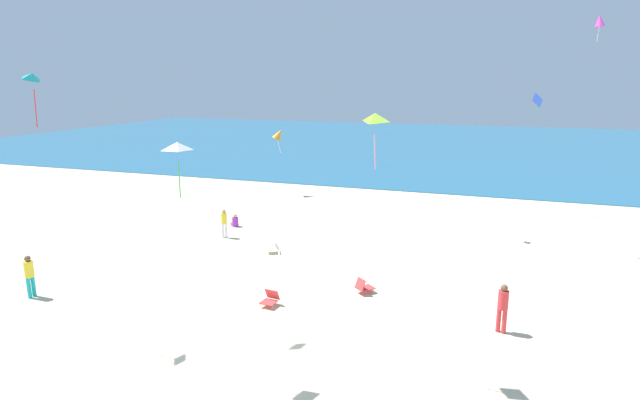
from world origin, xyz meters
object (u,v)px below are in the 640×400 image
at_px(kite_magenta, 600,21).
at_px(person_1, 224,221).
at_px(kite_white, 177,147).
at_px(person_0, 503,305).
at_px(beach_chair_far_right, 270,299).
at_px(beach_chair_mid_beach, 364,286).
at_px(person_3, 235,222).
at_px(kite_lime, 375,118).
at_px(person_2, 29,273).
at_px(kite_orange, 279,134).
at_px(kite_teal, 33,77).
at_px(kite_blue, 538,100).
at_px(beach_chair_far_left, 274,248).

bearing_deg(kite_magenta, person_1, -144.26).
bearing_deg(kite_white, person_0, 32.27).
bearing_deg(beach_chair_far_right, kite_white, 2.87).
xyz_separation_m(beach_chair_mid_beach, kite_magenta, (9.69, 17.69, 11.06)).
distance_m(beach_chair_far_right, person_3, 10.68).
height_order(beach_chair_mid_beach, person_0, person_0).
height_order(beach_chair_mid_beach, kite_lime, kite_lime).
bearing_deg(person_2, kite_lime, 3.57).
bearing_deg(person_2, beach_chair_mid_beach, 26.74).
height_order(beach_chair_mid_beach, kite_orange, kite_orange).
bearing_deg(beach_chair_far_right, kite_orange, -150.91).
height_order(person_2, kite_lime, kite_lime).
height_order(person_3, kite_white, kite_white).
xyz_separation_m(person_1, kite_teal, (0.28, -10.84, 7.10)).
bearing_deg(kite_magenta, kite_orange, -172.31).
bearing_deg(person_1, kite_magenta, -66.31).
relative_size(kite_lime, kite_blue, 1.22).
height_order(person_2, kite_orange, kite_orange).
distance_m(kite_teal, kite_orange, 21.67).
distance_m(person_0, person_1, 14.79).
bearing_deg(person_2, beach_chair_far_left, 55.42).
relative_size(person_2, person_3, 2.25).
relative_size(beach_chair_far_right, kite_lime, 0.46).
height_order(beach_chair_mid_beach, person_3, person_3).
height_order(person_0, person_3, person_0).
bearing_deg(kite_white, beach_chair_far_right, 85.87).
height_order(person_0, kite_teal, kite_teal).
height_order(person_0, kite_lime, kite_lime).
bearing_deg(person_0, person_3, -102.33).
height_order(kite_teal, kite_blue, kite_teal).
bearing_deg(kite_lime, kite_teal, -172.40).
bearing_deg(person_0, beach_chair_far_left, -97.24).
bearing_deg(kite_blue, kite_teal, -123.96).
bearing_deg(person_0, kite_magenta, -175.60).
bearing_deg(person_3, kite_magenta, -108.44).
bearing_deg(beach_chair_far_left, beach_chair_far_right, 87.12).
height_order(beach_chair_far_left, kite_magenta, kite_magenta).
bearing_deg(beach_chair_far_left, kite_orange, -93.45).
height_order(person_2, kite_magenta, kite_magenta).
xyz_separation_m(beach_chair_far_left, kite_lime, (6.52, -8.16, 6.75)).
distance_m(beach_chair_mid_beach, person_2, 12.44).
bearing_deg(beach_chair_far_left, kite_lime, 103.27).
bearing_deg(person_3, beach_chair_far_left, 179.30).
bearing_deg(kite_white, person_2, 163.92).
height_order(beach_chair_far_right, kite_orange, kite_orange).
relative_size(person_1, kite_white, 1.06).
bearing_deg(kite_white, beach_chair_mid_beach, 64.37).
bearing_deg(beach_chair_far_left, beach_chair_mid_beach, 122.68).
bearing_deg(person_2, kite_teal, -22.91).
bearing_deg(beach_chair_far_left, person_1, -47.82).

